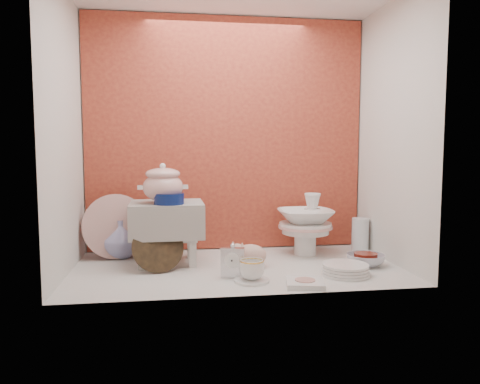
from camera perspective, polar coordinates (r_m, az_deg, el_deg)
The scene contains 17 objects.
ground at distance 2.60m, azimuth -0.38°, elevation -9.31°, with size 1.80×1.80×0.00m, color silver.
niche_shell at distance 2.70m, azimuth -0.92°, elevation 11.14°, with size 1.86×1.03×1.53m.
step_stool at distance 2.69m, azimuth -9.02°, elevation -5.01°, with size 0.41×0.35×0.35m, color silver, non-canonical shape.
soup_tureen at distance 2.61m, azimuth -9.52°, elevation 1.10°, with size 0.27×0.27×0.23m, color white, non-canonical shape.
cobalt_bowl at distance 2.57m, azimuth -8.77°, elevation -0.81°, with size 0.17×0.17×0.06m, color #0A1952.
floral_platter at distance 2.88m, azimuth -15.09°, elevation -4.14°, with size 0.40×0.13×0.38m, color silver, non-canonical shape.
blue_white_vase at distance 2.89m, azimuth -14.58°, elevation -5.65°, with size 0.22×0.22×0.23m, color white.
lacquer_tray at distance 2.53m, azimuth -10.13°, elevation -6.76°, with size 0.28×0.12×0.26m, color black, non-canonical shape.
mantel_clock at distance 2.38m, azimuth -0.91°, elevation -8.51°, with size 0.12×0.04×0.18m, color silver.
plush_pig at distance 2.58m, azimuth 1.26°, elevation -7.82°, with size 0.23×0.16×0.14m, color tan.
teacup_saucer at distance 2.33m, azimuth 1.46°, elevation -10.90°, with size 0.18×0.18×0.01m, color white.
gold_rim_teacup at distance 2.31m, azimuth 1.47°, elevation -9.57°, with size 0.13×0.13×0.10m, color white.
lattice_dish at distance 2.29m, azimuth 8.06°, elevation -11.07°, with size 0.18×0.18×0.03m, color white.
dinner_plate_stack at distance 2.50m, azimuth 12.93°, elevation -9.32°, with size 0.25×0.25×0.06m, color white.
crystal_bowl at distance 2.72m, azimuth 15.29°, elevation -8.11°, with size 0.21×0.21×0.07m, color silver.
clear_glass_vase at distance 3.06m, azimuth 14.65°, elevation -5.16°, with size 0.11×0.11×0.22m, color silver.
porcelain_tower at distance 2.89m, azimuth 8.10°, elevation -3.94°, with size 0.34×0.34×0.39m, color white, non-canonical shape.
Camera 1 is at (-0.34, -2.49, 0.66)m, focal length 34.46 mm.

